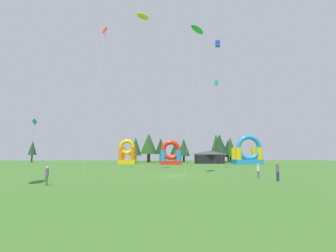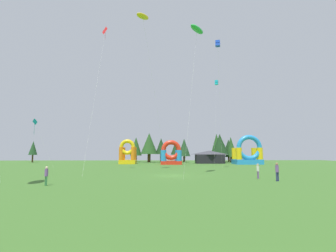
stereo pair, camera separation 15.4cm
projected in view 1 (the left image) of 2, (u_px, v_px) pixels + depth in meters
The scene contains 24 objects.
ground_plane at pixel (172, 176), 29.92m from camera, with size 120.00×120.00×0.00m, color #3D6B28.
kite_blue_box at pixel (218, 44), 42.94m from camera, with size 1.98×5.10×22.53m.
kite_cyan_box at pixel (216, 83), 60.82m from camera, with size 2.44×4.60×20.86m.
kite_teal_diamond at pixel (34, 123), 44.78m from camera, with size 3.45×2.15×8.88m.
kite_green_parafoil at pixel (197, 30), 31.82m from camera, with size 3.73×5.44×19.57m.
kite_yellow_parafoil at pixel (143, 17), 38.59m from camera, with size 5.29×7.65×25.07m.
kite_red_diamond at pixel (106, 32), 39.44m from camera, with size 1.10×9.50×23.04m.
person_left_edge at pixel (258, 170), 26.63m from camera, with size 0.29×0.29×1.62m.
person_near_camera at pixel (47, 174), 20.96m from camera, with size 0.40×0.40×1.64m.
person_midfield at pixel (278, 170), 24.23m from camera, with size 0.37×0.37×1.83m.
inflatable_blue_arch at pixel (248, 154), 59.33m from camera, with size 6.45×4.87×7.10m.
inflatable_orange_dome at pixel (171, 156), 58.64m from camera, with size 5.00×4.75×5.80m.
inflatable_red_slide at pixel (127, 155), 61.05m from camera, with size 4.07×4.23×6.12m.
festival_tent at pixel (209, 157), 63.93m from camera, with size 7.24×3.80×3.36m.
tree_row_0 at pixel (32, 148), 71.13m from camera, with size 2.38×2.38×6.24m.
tree_row_1 at pixel (136, 146), 74.44m from camera, with size 3.62×3.62×7.58m.
tree_row_2 at pixel (149, 144), 72.41m from camera, with size 5.08×5.08×8.67m.
tree_row_3 at pixel (161, 146), 72.40m from camera, with size 3.36×3.36×7.15m.
tree_row_4 at pixel (175, 148), 73.59m from camera, with size 3.06×3.06×6.22m.
tree_row_5 at pixel (184, 148), 72.90m from camera, with size 3.68×3.68×7.00m.
tree_row_6 at pixel (219, 145), 71.19m from camera, with size 5.07×5.07×8.28m.
tree_row_7 at pixel (216, 144), 75.36m from camera, with size 3.73×3.73×8.68m.
tree_row_8 at pixel (230, 147), 72.10m from camera, with size 3.47×3.47×7.47m.
tree_row_9 at pixel (228, 147), 76.77m from camera, with size 3.18×3.18×6.92m.
Camera 1 is at (-1.77, -30.37, 2.82)m, focal length 25.95 mm.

